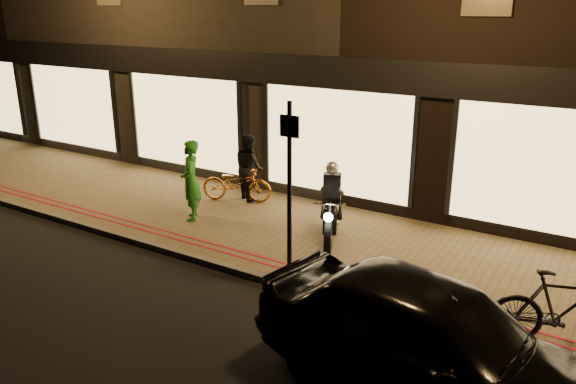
{
  "coord_description": "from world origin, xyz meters",
  "views": [
    {
      "loc": [
        5.61,
        -7.12,
        4.51
      ],
      "look_at": [
        0.16,
        1.65,
        1.1
      ],
      "focal_mm": 35.0,
      "sensor_mm": 36.0,
      "label": 1
    }
  ],
  "objects_px": {
    "person_green": "(191,181)",
    "parked_car": "(432,341)",
    "sign_post": "(289,182)",
    "motorcycle": "(331,211)",
    "bicycle_gold": "(237,183)"
  },
  "relations": [
    {
      "from": "sign_post",
      "to": "motorcycle",
      "type": "bearing_deg",
      "value": 93.55
    },
    {
      "from": "motorcycle",
      "to": "parked_car",
      "type": "distance_m",
      "value": 4.6
    },
    {
      "from": "sign_post",
      "to": "bicycle_gold",
      "type": "bearing_deg",
      "value": 139.54
    },
    {
      "from": "motorcycle",
      "to": "parked_car",
      "type": "bearing_deg",
      "value": -71.23
    },
    {
      "from": "sign_post",
      "to": "parked_car",
      "type": "xyz_separation_m",
      "value": [
        3.01,
        -1.68,
        -1.03
      ]
    },
    {
      "from": "bicycle_gold",
      "to": "parked_car",
      "type": "height_order",
      "value": "parked_car"
    },
    {
      "from": "person_green",
      "to": "parked_car",
      "type": "bearing_deg",
      "value": 26.75
    },
    {
      "from": "sign_post",
      "to": "bicycle_gold",
      "type": "xyz_separation_m",
      "value": [
        -3.09,
        2.64,
        -1.24
      ]
    },
    {
      "from": "bicycle_gold",
      "to": "parked_car",
      "type": "relative_size",
      "value": 0.37
    },
    {
      "from": "bicycle_gold",
      "to": "sign_post",
      "type": "bearing_deg",
      "value": -151.3
    },
    {
      "from": "person_green",
      "to": "parked_car",
      "type": "xyz_separation_m",
      "value": [
        6.22,
        -2.86,
        -0.22
      ]
    },
    {
      "from": "bicycle_gold",
      "to": "person_green",
      "type": "xyz_separation_m",
      "value": [
        -0.12,
        -1.45,
        0.43
      ]
    },
    {
      "from": "sign_post",
      "to": "person_green",
      "type": "distance_m",
      "value": 3.52
    },
    {
      "from": "motorcycle",
      "to": "sign_post",
      "type": "distance_m",
      "value": 2.02
    },
    {
      "from": "sign_post",
      "to": "parked_car",
      "type": "distance_m",
      "value": 3.6
    }
  ]
}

